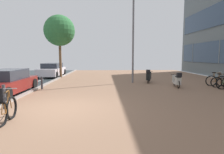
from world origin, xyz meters
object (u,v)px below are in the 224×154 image
object	(u,v)px
scooter_near	(177,80)
bollard_near	(4,97)
bicycle_rack_05	(217,81)
scooter_mid	(149,76)
bicycle_rack_04	(222,82)
parked_car_near	(7,82)
lamp_post	(133,36)
street_tree	(59,31)
bollard_far	(42,83)
parked_car_far	(52,70)
bicycle_foreground	(5,109)

from	to	relation	value
scooter_near	bollard_near	bearing A→B (deg)	-151.18
bicycle_rack_05	scooter_mid	xyz separation A→B (m)	(-4.16, 1.80, 0.11)
bicycle_rack_04	scooter_mid	bearing A→B (deg)	149.09
scooter_mid	bicycle_rack_05	bearing A→B (deg)	-23.36
parked_car_near	lamp_post	bearing A→B (deg)	29.15
bicycle_rack_04	street_tree	xyz separation A→B (m)	(-11.48, 5.93, 3.94)
scooter_near	bollard_far	size ratio (longest dim) A/B	2.35
bicycle_rack_05	bollard_near	size ratio (longest dim) A/B	1.49
parked_car_near	bollard_near	size ratio (longest dim) A/B	4.58
bicycle_rack_04	bollard_near	xyz separation A→B (m)	(-11.18, -4.38, 0.12)
bicycle_rack_04	bicycle_rack_05	size ratio (longest dim) A/B	0.94
bicycle_rack_05	street_tree	size ratio (longest dim) A/B	0.24
bicycle_rack_05	scooter_near	distance (m)	2.85
parked_car_far	street_tree	world-z (taller)	street_tree
scooter_near	street_tree	bearing A→B (deg)	146.96
parked_car_near	parked_car_far	bearing A→B (deg)	90.63
scooter_mid	parked_car_far	xyz separation A→B (m)	(-8.52, 4.75, 0.18)
scooter_mid	bollard_near	world-z (taller)	scooter_mid
bicycle_rack_04	parked_car_near	distance (m)	12.62
scooter_near	scooter_mid	xyz separation A→B (m)	(-1.34, 2.20, 0.02)
bollard_near	bollard_far	xyz separation A→B (m)	(0.00, 4.21, -0.08)
bollard_far	street_tree	bearing A→B (deg)	92.78
lamp_post	street_tree	bearing A→B (deg)	150.92
parked_car_near	scooter_near	bearing A→B (deg)	10.40
bicycle_rack_05	lamp_post	bearing A→B (deg)	161.10
bicycle_rack_05	bollard_far	bearing A→B (deg)	-175.77
parked_car_far	bollard_near	xyz separation A→B (m)	(1.44, -11.59, -0.19)
parked_car_far	parked_car_near	bearing A→B (deg)	-89.37
bollard_far	bicycle_rack_04	bearing A→B (deg)	0.90
bicycle_foreground	bicycle_rack_05	distance (m)	12.32
bicycle_foreground	parked_car_near	size ratio (longest dim) A/B	0.34
parked_car_near	bollard_near	world-z (taller)	parked_car_near
scooter_near	parked_car_near	world-z (taller)	parked_car_near
bollard_near	bollard_far	size ratio (longest dim) A/B	1.20
bicycle_foreground	parked_car_far	bearing A→B (deg)	99.77
bicycle_rack_04	scooter_near	distance (m)	2.77
lamp_post	bollard_near	xyz separation A→B (m)	(-5.88, -6.87, -3.03)
scooter_mid	bollard_far	world-z (taller)	scooter_mid
scooter_mid	parked_car_near	distance (m)	9.33
scooter_near	bollard_far	world-z (taller)	scooter_near
scooter_mid	bollard_far	distance (m)	7.56
parked_car_far	bollard_near	size ratio (longest dim) A/B	4.78
bicycle_foreground	bollard_far	size ratio (longest dim) A/B	1.85
lamp_post	bicycle_rack_05	bearing A→B (deg)	-18.90
bicycle_foreground	scooter_near	size ratio (longest dim) A/B	0.79
bollard_far	lamp_post	bearing A→B (deg)	24.40
bicycle_rack_04	street_tree	bearing A→B (deg)	152.68
bicycle_rack_04	bollard_far	bearing A→B (deg)	-179.10
scooter_near	bicycle_foreground	bearing A→B (deg)	-141.01
bicycle_foreground	scooter_mid	world-z (taller)	bicycle_foreground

